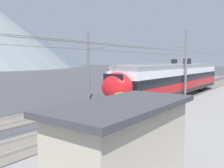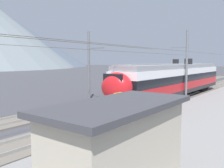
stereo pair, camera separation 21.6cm
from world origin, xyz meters
name	(u,v)px [view 1 (the left image)]	position (x,y,z in m)	size (l,w,h in m)	color
ground_plane	(108,128)	(0.00, 0.00, 0.00)	(400.00, 400.00, 0.00)	#424247
platform_slab	(189,142)	(0.00, -5.19, 0.15)	(120.00, 8.83, 0.31)	gray
track_near	(93,124)	(0.00, 1.25, 0.07)	(120.00, 3.00, 0.28)	#6B6359
track_far	(46,114)	(0.00, 6.06, 0.07)	(120.00, 3.00, 0.28)	#6B6359
train_near_platform	(175,79)	(14.15, 1.25, 2.22)	(24.21, 2.88, 4.27)	#2D2D30
train_far_track	(163,75)	(21.71, 6.06, 2.22)	(25.63, 2.85, 4.27)	#2D2D30
catenary_mast_mid	(185,64)	(13.04, -0.25, 3.88)	(44.82, 1.92, 7.42)	slate
catenary_mast_far_side	(89,65)	(7.08, 7.80, 3.84)	(44.82, 2.19, 7.33)	slate
platform_sign	(119,102)	(-0.73, -1.38, 1.87)	(0.70, 0.08, 2.13)	#59595B
passenger_walking	(89,136)	(-4.89, -2.80, 1.25)	(0.53, 0.22, 1.69)	#383842
handbag_beside_passenger	(103,150)	(-4.04, -2.84, 0.43)	(0.32, 0.18, 0.36)	#472D1E
potted_plant_platform_edge	(141,118)	(0.91, -1.93, 0.72)	(0.47, 0.47, 0.73)	brown
potted_plant_by_shelter	(83,151)	(-5.22, -2.81, 0.74)	(0.51, 0.51, 0.76)	brown
platform_shelter	(125,149)	(-6.27, -5.41, 1.72)	(4.89, 2.28, 2.77)	#B7AD99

